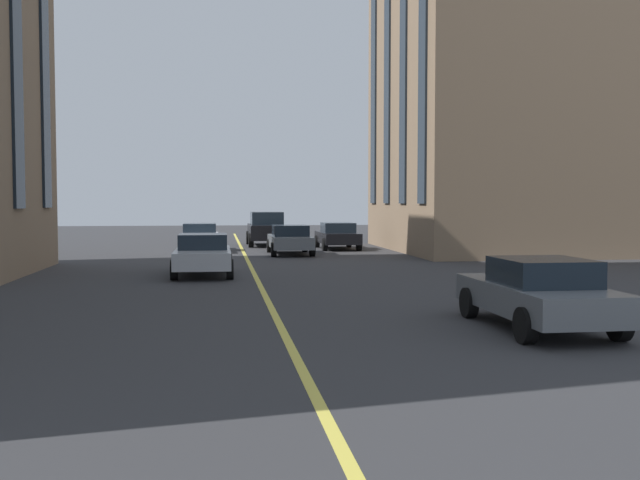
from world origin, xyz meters
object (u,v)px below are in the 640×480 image
(car_grey_oncoming, at_px, (290,239))
(car_black_trailing, at_px, (267,228))
(car_white_near, at_px, (200,237))
(car_silver_parked_b, at_px, (203,254))
(car_black_mid, at_px, (337,236))
(car_grey_parked_a, at_px, (539,293))

(car_grey_oncoming, relative_size, car_black_trailing, 0.94)
(car_white_near, distance_m, car_silver_parked_b, 12.15)
(car_grey_oncoming, relative_size, car_black_mid, 1.00)
(car_white_near, relative_size, car_black_mid, 1.00)
(car_grey_parked_a, distance_m, car_white_near, 24.62)
(car_black_trailing, relative_size, car_black_mid, 1.07)
(car_silver_parked_b, xyz_separation_m, car_black_trailing, (16.29, -3.17, 0.27))
(car_black_mid, bearing_deg, car_black_trailing, 44.49)
(car_grey_parked_a, height_order, car_silver_parked_b, same)
(car_grey_parked_a, bearing_deg, car_black_mid, 0.00)
(car_black_mid, bearing_deg, car_white_near, 95.31)
(car_silver_parked_b, bearing_deg, car_white_near, 1.89)
(car_white_near, distance_m, car_grey_oncoming, 5.10)
(car_grey_parked_a, bearing_deg, car_black_trailing, 7.06)
(car_black_trailing, bearing_deg, car_grey_oncoming, -174.85)
(car_white_near, height_order, car_black_trailing, car_black_trailing)
(car_grey_oncoming, xyz_separation_m, car_black_mid, (3.53, -2.80, 0.00))
(car_grey_oncoming, height_order, car_black_mid, same)
(car_white_near, bearing_deg, car_grey_parked_a, -163.45)
(car_grey_parked_a, relative_size, car_black_mid, 1.00)
(car_white_near, xyz_separation_m, car_silver_parked_b, (-12.14, -0.40, 0.00))
(car_silver_parked_b, bearing_deg, car_grey_parked_a, -150.01)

